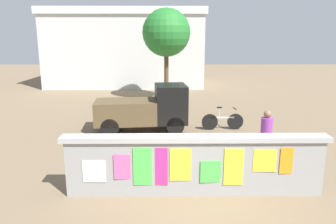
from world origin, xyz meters
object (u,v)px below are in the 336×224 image
object	(u,v)px
person_walking	(266,132)
motorcycle	(138,157)
bicycle_near	(223,121)
auto_rickshaw_truck	(146,109)
tree_roadside	(166,33)

from	to	relation	value
person_walking	motorcycle	bearing A→B (deg)	-170.11
bicycle_near	person_walking	bearing A→B (deg)	-80.04
motorcycle	person_walking	distance (m)	3.81
motorcycle	bicycle_near	distance (m)	5.25
person_walking	auto_rickshaw_truck	bearing A→B (deg)	136.80
bicycle_near	tree_roadside	distance (m)	7.63
auto_rickshaw_truck	motorcycle	bearing A→B (deg)	-89.85
bicycle_near	person_walking	xyz separation A→B (m)	(0.63, -3.59, 0.62)
person_walking	tree_roadside	bearing A→B (deg)	106.22
auto_rickshaw_truck	person_walking	size ratio (longest dim) A/B	2.30
auto_rickshaw_truck	tree_roadside	world-z (taller)	tree_roadside
auto_rickshaw_truck	person_walking	world-z (taller)	auto_rickshaw_truck
motorcycle	person_walking	size ratio (longest dim) A/B	1.17
bicycle_near	tree_roadside	xyz separation A→B (m)	(-2.26, 6.35, 3.57)
bicycle_near	tree_roadside	bearing A→B (deg)	109.60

